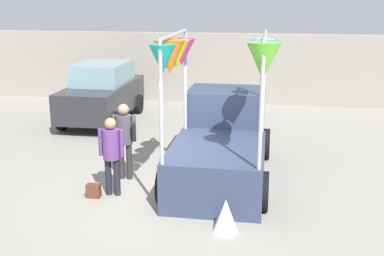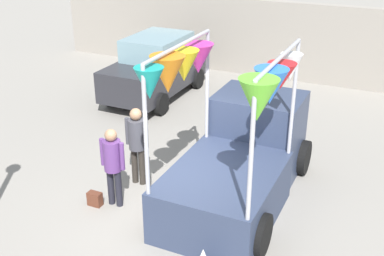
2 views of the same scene
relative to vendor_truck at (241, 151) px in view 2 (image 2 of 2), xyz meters
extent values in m
plane|color=gray|center=(-0.94, -1.07, -0.97)|extent=(60.00, 60.00, 0.00)
cube|color=#2D3851|center=(0.01, -0.95, -0.47)|extent=(1.90, 2.60, 1.00)
cube|color=#2D3851|center=(0.01, 1.05, -0.07)|extent=(1.80, 1.40, 1.80)
cube|color=#8CB2C6|center=(0.01, 1.05, 0.38)|extent=(1.76, 1.37, 0.60)
cylinder|color=black|center=(-0.94, 1.40, -0.59)|extent=(0.22, 0.76, 0.76)
cylinder|color=black|center=(0.96, 1.40, -0.59)|extent=(0.22, 0.76, 0.76)
cylinder|color=black|center=(-0.94, -1.65, -0.59)|extent=(0.22, 0.76, 0.76)
cylinder|color=black|center=(0.96, -1.65, -0.59)|extent=(0.22, 0.76, 0.76)
cylinder|color=#A5A5AD|center=(-0.86, 0.27, 1.14)|extent=(0.07, 0.07, 2.22)
cylinder|color=#A5A5AD|center=(0.88, 0.27, 1.14)|extent=(0.07, 0.07, 2.22)
cylinder|color=#A5A5AD|center=(-0.86, -2.17, 1.14)|extent=(0.07, 0.07, 2.22)
cylinder|color=#A5A5AD|center=(0.88, -2.17, 1.14)|extent=(0.07, 0.07, 2.22)
cylinder|color=#A5A5AD|center=(-0.86, -0.95, 2.25)|extent=(0.07, 2.44, 0.07)
cylinder|color=#A5A5AD|center=(0.88, -0.95, 2.25)|extent=(0.07, 2.44, 0.07)
cone|color=teal|center=(-0.86, -2.00, 1.91)|extent=(0.65, 0.65, 0.51)
cone|color=#66CC33|center=(0.88, -2.00, 1.91)|extent=(0.62, 0.62, 0.63)
cone|color=orange|center=(-0.86, -1.39, 1.87)|extent=(0.84, 0.84, 0.64)
cone|color=blue|center=(0.88, -1.39, 1.92)|extent=(0.69, 0.69, 0.56)
cone|color=yellow|center=(-0.86, -0.78, 1.85)|extent=(0.76, 0.76, 0.57)
cone|color=red|center=(0.88, -0.78, 1.90)|extent=(0.61, 0.61, 0.44)
cone|color=#D83399|center=(-0.86, -0.17, 1.82)|extent=(0.81, 0.81, 0.56)
cone|color=white|center=(0.88, -0.17, 1.87)|extent=(0.47, 0.47, 0.49)
cube|color=#26262B|center=(-4.29, 4.28, -0.20)|extent=(1.70, 4.00, 0.90)
cube|color=#72939E|center=(-4.29, 4.43, 0.58)|extent=(1.50, 2.10, 0.66)
cylinder|color=black|center=(-5.14, 5.53, -0.65)|extent=(0.18, 0.64, 0.64)
cylinder|color=black|center=(-3.44, 5.53, -0.65)|extent=(0.18, 0.64, 0.64)
cylinder|color=black|center=(-5.14, 3.03, -0.65)|extent=(0.18, 0.64, 0.64)
cylinder|color=black|center=(-3.44, 3.03, -0.65)|extent=(0.18, 0.64, 0.64)
cylinder|color=black|center=(-2.16, -1.41, -0.59)|extent=(0.13, 0.13, 0.78)
cylinder|color=black|center=(-1.98, -1.41, -0.59)|extent=(0.13, 0.13, 0.78)
cylinder|color=#593372|center=(-2.07, -1.41, 0.11)|extent=(0.34, 0.34, 0.62)
sphere|color=#997051|center=(-2.07, -1.41, 0.53)|extent=(0.23, 0.23, 0.23)
cylinder|color=#593372|center=(-2.29, -1.41, 0.14)|extent=(0.09, 0.09, 0.55)
cylinder|color=#593372|center=(-1.85, -1.41, 0.14)|extent=(0.09, 0.09, 0.55)
cylinder|color=#2D2823|center=(-2.17, -0.50, -0.57)|extent=(0.13, 0.13, 0.82)
cylinder|color=#2D2823|center=(-1.99, -0.50, -0.57)|extent=(0.13, 0.13, 0.82)
cylinder|color=#3F3F47|center=(-2.08, -0.50, 0.16)|extent=(0.34, 0.34, 0.65)
sphere|color=#997051|center=(-2.08, -0.50, 0.61)|extent=(0.24, 0.24, 0.24)
cylinder|color=#3F3F47|center=(-2.30, -0.50, 0.20)|extent=(0.09, 0.09, 0.58)
cylinder|color=#3F3F47|center=(-1.86, -0.50, 0.20)|extent=(0.09, 0.09, 0.58)
cube|color=#592D1E|center=(-2.42, -1.61, -0.83)|extent=(0.28, 0.16, 0.28)
cube|color=gray|center=(-0.94, 7.74, 0.33)|extent=(18.00, 0.36, 2.60)
camera|label=1|loc=(1.00, -10.20, 2.99)|focal=45.00mm
camera|label=2|loc=(2.69, -8.07, 4.32)|focal=45.00mm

